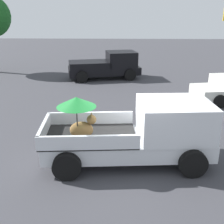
% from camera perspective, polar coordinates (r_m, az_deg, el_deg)
% --- Properties ---
extents(ground_plane, '(80.00, 80.00, 0.00)m').
position_cam_1_polar(ground_plane, '(8.93, 3.06, -9.70)').
color(ground_plane, '#38383D').
extents(pickup_truck_main, '(5.18, 2.55, 2.17)m').
position_cam_1_polar(pickup_truck_main, '(8.54, 6.08, -4.06)').
color(pickup_truck_main, black).
rests_on(pickup_truck_main, ground).
extents(pickup_truck_red, '(5.08, 2.97, 1.80)m').
position_cam_1_polar(pickup_truck_red, '(19.35, -1.00, 9.42)').
color(pickup_truck_red, black).
rests_on(pickup_truck_red, ground).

